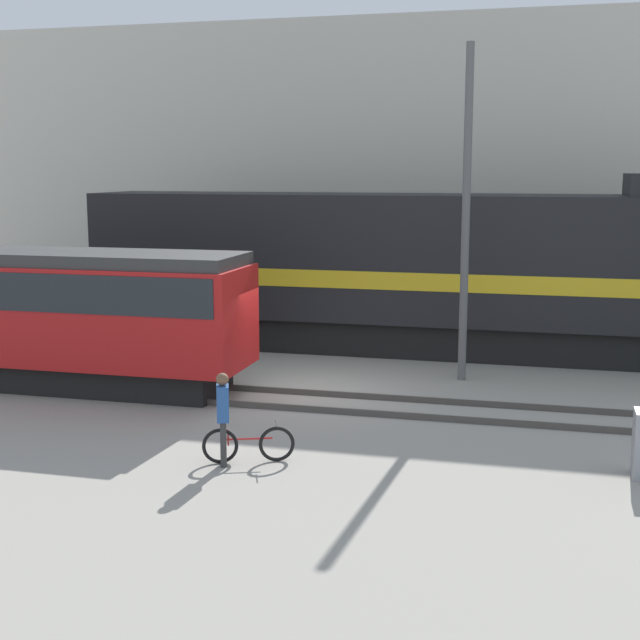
% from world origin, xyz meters
% --- Properties ---
extents(ground_plane, '(120.00, 120.00, 0.00)m').
position_xyz_m(ground_plane, '(0.00, 0.00, 0.00)').
color(ground_plane, gray).
extents(track_near, '(60.00, 1.50, 0.14)m').
position_xyz_m(track_near, '(0.00, -1.08, 0.07)').
color(track_near, '#47423D').
rests_on(track_near, ground).
extents(track_far, '(60.00, 1.51, 0.14)m').
position_xyz_m(track_far, '(0.00, 5.50, 0.07)').
color(track_far, '#47423D').
rests_on(track_far, ground).
extents(building_backdrop, '(30.93, 6.00, 10.44)m').
position_xyz_m(building_backdrop, '(0.00, 12.88, 5.22)').
color(building_backdrop, beige).
rests_on(building_backdrop, ground).
extents(freight_locomotive, '(18.53, 3.04, 5.24)m').
position_xyz_m(freight_locomotive, '(1.46, 5.50, 2.44)').
color(freight_locomotive, black).
rests_on(freight_locomotive, ground).
extents(streetcar, '(10.16, 2.54, 3.40)m').
position_xyz_m(streetcar, '(-6.31, -1.08, 1.94)').
color(streetcar, black).
rests_on(streetcar, ground).
extents(bicycle, '(1.62, 0.74, 0.73)m').
position_xyz_m(bicycle, '(0.41, -5.41, 0.34)').
color(bicycle, black).
rests_on(bicycle, ground).
extents(person, '(0.34, 0.42, 1.74)m').
position_xyz_m(person, '(0.03, -5.71, 1.06)').
color(person, '#333333').
rests_on(person, ground).
extents(utility_pole_left, '(0.21, 0.21, 8.42)m').
position_xyz_m(utility_pole_left, '(3.57, 2.21, 4.21)').
color(utility_pole_left, '#595959').
rests_on(utility_pole_left, ground).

